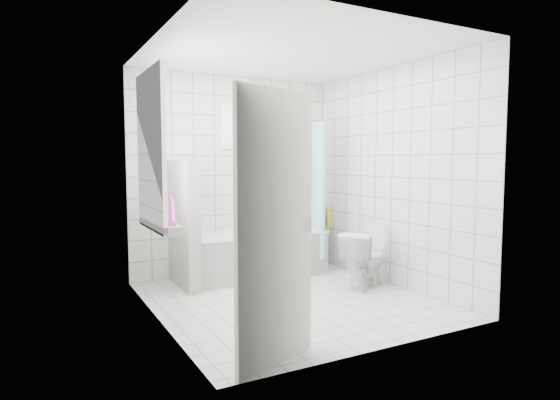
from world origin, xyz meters
TOP-DOWN VIEW (x-y plane):
  - ground at (0.00, 0.00)m, footprint 3.00×3.00m
  - ceiling at (0.00, 0.00)m, footprint 3.00×3.00m
  - wall_back at (0.00, 1.50)m, footprint 2.80×0.02m
  - wall_front at (0.00, -1.50)m, footprint 2.80×0.02m
  - wall_left at (-1.40, 0.00)m, footprint 0.02×3.00m
  - wall_right at (1.40, 0.00)m, footprint 0.02×3.00m
  - window_left at (-1.35, 0.30)m, footprint 0.01×0.90m
  - window_back at (0.10, 1.46)m, footprint 0.50×0.01m
  - window_sill at (-1.31, 0.30)m, footprint 0.18×1.02m
  - door at (-0.88, -1.34)m, footprint 0.76×0.32m
  - bathtub at (0.12, 1.12)m, footprint 1.78×0.77m
  - partition_wall at (-0.84, 1.07)m, footprint 0.15×0.85m
  - tiled_ledge at (1.30, 1.38)m, footprint 0.40×0.24m
  - toilet at (1.03, 0.02)m, footprint 0.76×0.62m
  - curtain_rod at (0.95, 1.10)m, footprint 0.02×0.80m
  - shower_curtain at (0.95, 0.97)m, footprint 0.14×0.48m
  - tub_faucet at (0.22, 1.46)m, footprint 0.18×0.06m
  - sill_bottles at (-1.30, 0.21)m, footprint 0.17×0.84m
  - ledge_bottles at (1.32, 1.36)m, footprint 0.17×0.18m

SIDE VIEW (x-z plane):
  - ground at x=0.00m, z-range 0.00..0.00m
  - tiled_ledge at x=1.30m, z-range 0.00..0.55m
  - bathtub at x=0.12m, z-range 0.00..0.58m
  - toilet at x=1.03m, z-range 0.00..0.67m
  - ledge_bottles at x=1.32m, z-range 0.54..0.81m
  - partition_wall at x=-0.84m, z-range 0.00..1.50m
  - tub_faucet at x=0.22m, z-range 0.82..0.88m
  - window_sill at x=-1.31m, z-range 0.82..0.90m
  - door at x=-0.88m, z-range 0.00..2.00m
  - sill_bottles at x=-1.30m, z-range 0.88..1.20m
  - shower_curtain at x=0.95m, z-range 0.21..1.99m
  - wall_back at x=0.00m, z-range 0.00..2.60m
  - wall_front at x=0.00m, z-range 0.00..2.60m
  - wall_left at x=-1.40m, z-range 0.00..2.60m
  - wall_right at x=1.40m, z-range 0.00..2.60m
  - window_left at x=-1.35m, z-range 0.90..2.30m
  - window_back at x=0.10m, z-range 1.70..2.20m
  - curtain_rod at x=0.95m, z-range 1.99..2.01m
  - ceiling at x=0.00m, z-range 2.60..2.60m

